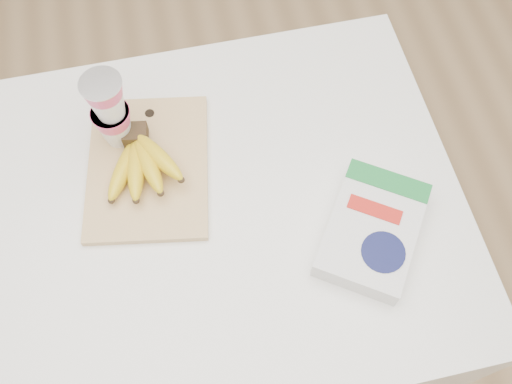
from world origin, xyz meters
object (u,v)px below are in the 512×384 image
(table, at_px, (183,287))
(yogurt_stack, at_px, (110,110))
(bananas, at_px, (141,162))
(cereal_box, at_px, (372,230))
(cutting_board, at_px, (148,167))

(table, distance_m, yogurt_stack, 0.60)
(table, bearing_deg, bananas, 94.33)
(cereal_box, bearing_deg, bananas, -175.76)
(cutting_board, distance_m, cereal_box, 0.46)
(yogurt_stack, bearing_deg, cutting_board, -58.98)
(cutting_board, bearing_deg, table, -81.14)
(cutting_board, relative_size, bananas, 1.82)
(table, distance_m, cereal_box, 0.64)
(cutting_board, xyz_separation_m, cereal_box, (0.40, -0.24, 0.02))
(table, relative_size, cereal_box, 4.24)
(cutting_board, bearing_deg, cereal_box, -21.11)
(table, xyz_separation_m, cereal_box, (0.40, -0.13, 0.48))
(cutting_board, bearing_deg, bananas, -141.74)
(yogurt_stack, relative_size, cereal_box, 0.64)
(bananas, xyz_separation_m, yogurt_stack, (-0.04, 0.08, 0.07))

